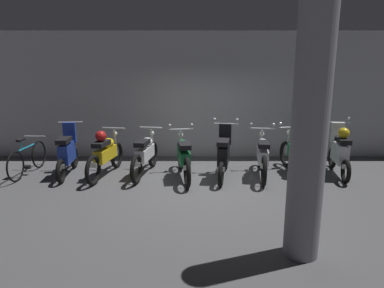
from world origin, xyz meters
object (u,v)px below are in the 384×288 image
(motorbike_slot_1, at_px, (106,153))
(motorbike_slot_6, at_px, (300,152))
(motorbike_slot_0, at_px, (68,152))
(motorbike_slot_5, at_px, (263,155))
(motorbike_slot_4, at_px, (224,155))
(support_pillar, at_px, (310,131))
(motorbike_slot_3, at_px, (184,156))
(motorbike_slot_7, at_px, (340,151))
(motorbike_slot_2, at_px, (146,154))
(bicycle, at_px, (28,159))

(motorbike_slot_1, bearing_deg, motorbike_slot_6, 1.34)
(motorbike_slot_0, bearing_deg, motorbike_slot_5, -1.52)
(motorbike_slot_4, relative_size, motorbike_slot_6, 0.87)
(support_pillar, bearing_deg, motorbike_slot_3, 117.00)
(motorbike_slot_3, bearing_deg, motorbike_slot_7, 3.20)
(motorbike_slot_4, relative_size, motorbike_slot_7, 1.00)
(motorbike_slot_2, height_order, motorbike_slot_3, motorbike_slot_3)
(motorbike_slot_2, distance_m, motorbike_slot_3, 0.91)
(motorbike_slot_4, bearing_deg, bicycle, 177.11)
(motorbike_slot_5, relative_size, bicycle, 1.12)
(motorbike_slot_0, bearing_deg, motorbike_slot_7, -0.25)
(motorbike_slot_1, distance_m, motorbike_slot_6, 4.45)
(motorbike_slot_4, distance_m, motorbike_slot_6, 1.79)
(motorbike_slot_2, height_order, motorbike_slot_7, motorbike_slot_7)
(bicycle, bearing_deg, motorbike_slot_2, -0.35)
(motorbike_slot_0, bearing_deg, motorbike_slot_3, -4.84)
(motorbike_slot_2, bearing_deg, motorbike_slot_4, -6.75)
(motorbike_slot_7, bearing_deg, motorbike_slot_4, -176.22)
(motorbike_slot_5, height_order, support_pillar, support_pillar)
(bicycle, height_order, support_pillar, support_pillar)
(motorbike_slot_0, relative_size, motorbike_slot_2, 0.87)
(motorbike_slot_1, height_order, motorbike_slot_2, motorbike_slot_1)
(motorbike_slot_1, height_order, bicycle, motorbike_slot_1)
(motorbike_slot_7, xyz_separation_m, support_pillar, (-1.93, -3.42, 1.11))
(motorbike_slot_4, bearing_deg, support_pillar, -77.15)
(motorbike_slot_2, relative_size, motorbike_slot_6, 1.00)
(motorbike_slot_4, height_order, bicycle, motorbike_slot_4)
(motorbike_slot_4, xyz_separation_m, motorbike_slot_7, (2.67, 0.18, 0.04))
(motorbike_slot_3, height_order, bicycle, motorbike_slot_3)
(motorbike_slot_3, relative_size, motorbike_slot_5, 1.00)
(motorbike_slot_3, bearing_deg, motorbike_slot_6, 5.29)
(motorbike_slot_0, xyz_separation_m, motorbike_slot_4, (3.57, -0.20, 0.00))
(motorbike_slot_3, xyz_separation_m, motorbike_slot_6, (2.67, 0.25, 0.04))
(motorbike_slot_6, relative_size, bicycle, 1.12)
(motorbike_slot_1, height_order, motorbike_slot_4, motorbike_slot_4)
(motorbike_slot_3, height_order, motorbike_slot_7, motorbike_slot_7)
(motorbike_slot_3, bearing_deg, motorbike_slot_0, 175.16)
(motorbike_slot_1, bearing_deg, motorbike_slot_7, 0.60)
(motorbike_slot_0, relative_size, motorbike_slot_7, 1.00)
(motorbike_slot_7, bearing_deg, motorbike_slot_2, 179.55)
(bicycle, distance_m, support_pillar, 6.43)
(motorbike_slot_6, xyz_separation_m, support_pillar, (-1.03, -3.47, 1.15))
(motorbike_slot_0, bearing_deg, support_pillar, -38.63)
(motorbike_slot_7, distance_m, support_pillar, 4.08)
(motorbike_slot_0, distance_m, motorbike_slot_2, 1.79)
(motorbike_slot_4, height_order, motorbike_slot_5, motorbike_slot_4)
(motorbike_slot_3, relative_size, motorbike_slot_4, 1.16)
(motorbike_slot_2, height_order, bicycle, motorbike_slot_2)
(motorbike_slot_2, xyz_separation_m, motorbike_slot_7, (4.45, -0.03, 0.08))
(motorbike_slot_5, height_order, bicycle, motorbike_slot_5)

